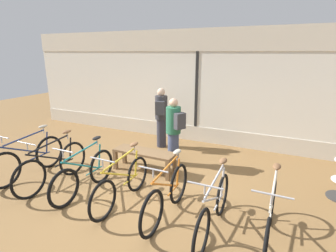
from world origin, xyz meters
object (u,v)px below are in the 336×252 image
bicycle_center (122,183)px  display_bench (144,155)px  customer_near_rack (174,130)px  bicycle_center_right (167,195)px  bicycle_center_left (85,175)px  bicycle_right (214,209)px  bicycle_left (53,166)px  bicycle_far_right (270,218)px  bicycle_far_left (29,159)px  customer_by_window (161,116)px

bicycle_center → display_bench: 1.32m
bicycle_center → customer_near_rack: 1.97m
bicycle_center_right → bicycle_center_left: bearing=179.8°
bicycle_center_left → bicycle_right: bearing=-1.6°
bicycle_left → customer_near_rack: customer_near_rack is taller
bicycle_center → bicycle_center_right: 0.87m
bicycle_left → bicycle_center_right: size_ratio=1.06×
bicycle_right → bicycle_center_right: bearing=175.6°
bicycle_right → display_bench: bearing=145.1°
bicycle_far_right → display_bench: 3.00m
bicycle_center_right → bicycle_right: 0.78m
bicycle_far_right → bicycle_far_left: bearing=-179.9°
bicycle_right → display_bench: (-1.96, 1.36, 0.01)m
bicycle_far_right → customer_near_rack: size_ratio=1.13×
customer_by_window → bicycle_right: bearing=-51.6°
bicycle_left → display_bench: size_ratio=1.28×
bicycle_center_left → bicycle_far_left: bearing=178.9°
bicycle_far_left → bicycle_center_left: (1.55, -0.03, -0.02)m
bicycle_center → display_bench: (-0.30, 1.28, 0.02)m
bicycle_left → bicycle_center: bearing=1.2°
bicycle_center_left → bicycle_right: size_ratio=0.95×
bicycle_far_left → display_bench: size_ratio=1.30×
bicycle_far_left → display_bench: bicycle_far_left is taller
bicycle_center → display_bench: bicycle_center is taller
customer_by_window → bicycle_far_left: bearing=-121.2°
bicycle_left → customer_by_window: size_ratio=1.09×
bicycle_left → display_bench: bicycle_left is taller
bicycle_far_left → customer_near_rack: size_ratio=1.15×
bicycle_left → bicycle_far_right: bicycle_left is taller
bicycle_right → bicycle_far_right: bearing=7.7°
bicycle_right → bicycle_center_left: bearing=178.4°
bicycle_center_left → customer_by_window: bearing=86.8°
bicycle_center → bicycle_far_right: 2.41m
bicycle_center_right → customer_by_window: bearing=118.3°
bicycle_far_left → customer_by_window: (1.71, 2.84, 0.49)m
bicycle_far_right → customer_near_rack: bearing=140.4°
customer_by_window → display_bench: bearing=-76.8°
bicycle_right → bicycle_left: bearing=179.1°
display_bench → customer_by_window: bearing=103.2°
bicycle_far_left → customer_by_window: size_ratio=1.10×
bicycle_center_right → customer_by_window: size_ratio=1.02×
bicycle_center_left → bicycle_center: 0.83m
customer_near_rack → customer_by_window: customer_by_window is taller
bicycle_left → display_bench: (1.32, 1.31, -0.01)m
bicycle_center → display_bench: bearing=103.3°
bicycle_center → customer_near_rack: customer_near_rack is taller
bicycle_center_left → bicycle_right: (2.49, -0.07, 0.01)m
bicycle_center → customer_by_window: customer_by_window is taller
bicycle_far_right → customer_near_rack: (-2.29, 1.89, 0.45)m
bicycle_center_right → display_bench: bearing=132.1°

